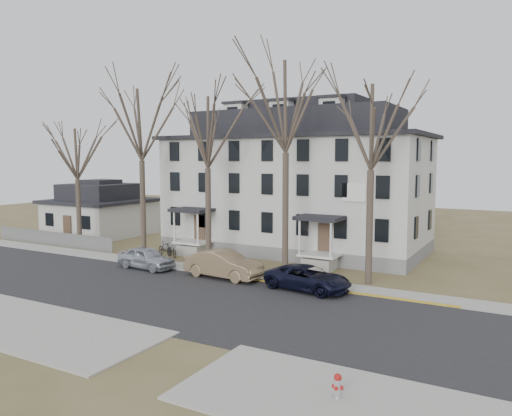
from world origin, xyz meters
The scene contains 18 objects.
ground centered at (0.00, 0.00, 0.00)m, with size 120.00×120.00×0.00m, color brown.
main_road centered at (0.00, 2.00, 0.00)m, with size 120.00×10.00×0.04m, color #27272A.
far_sidewalk centered at (0.00, 8.00, 0.00)m, with size 120.00×2.00×0.08m, color #A09F97.
yellow_curb centered at (5.00, 7.10, 0.00)m, with size 14.00×0.25×0.06m, color gold.
boarding_house centered at (-2.00, 17.95, 5.38)m, with size 20.80×12.36×12.05m.
small_house centered at (-22.00, 16.00, 2.25)m, with size 8.70×8.70×5.00m.
fence centered at (-21.00, 9.50, 0.00)m, with size 14.00×0.06×1.20m, color gray.
tree_far_left centered at (-11.00, 9.80, 10.34)m, with size 8.40×8.40×13.72m.
tree_mid_left centered at (-5.00, 9.80, 9.60)m, with size 7.80×7.80×12.74m.
tree_center centered at (1.00, 9.80, 11.08)m, with size 9.00×9.00×14.70m.
tree_mid_right centered at (6.50, 9.80, 9.60)m, with size 7.80×7.80×12.74m.
tree_bungalow centered at (-18.00, 9.80, 8.12)m, with size 6.60×6.60×10.78m.
car_silver centered at (-7.73, 6.40, 0.73)m, with size 1.73×4.31×1.47m, color #ADB4BF.
car_tan centered at (-1.76, 6.75, 0.85)m, with size 1.80×5.15×1.70m, color #806A4B.
car_navy centered at (3.99, 6.58, 0.69)m, with size 2.29×4.96×1.38m, color black.
bicycle_left centered at (-8.83, 10.49, 0.48)m, with size 0.64×1.84×0.96m, color black.
bicycle_right centered at (-9.63, 10.66, 0.53)m, with size 0.50×1.77×1.06m, color black.
fire_hydrant centered at (9.86, -4.78, 0.42)m, with size 0.35×0.33×0.84m.
Camera 1 is at (14.85, -18.88, 7.41)m, focal length 35.00 mm.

